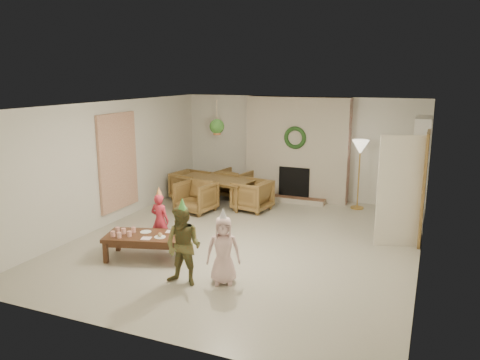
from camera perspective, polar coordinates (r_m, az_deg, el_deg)
The scene contains 56 objects.
floor at distance 8.77m, azimuth 0.81°, elevation -7.41°, with size 7.00×7.00×0.00m, color #B7B29E.
ceiling at distance 8.25m, azimuth 0.86°, elevation 9.12°, with size 7.00×7.00×0.00m, color white.
wall_back at distance 11.69m, azimuth 7.25°, elevation 3.92°, with size 7.00×7.00×0.00m, color silver.
wall_front at distance 5.45m, azimuth -13.10°, elevation -6.56°, with size 7.00×7.00×0.00m, color silver.
wall_left at distance 9.92m, azimuth -15.48°, elevation 1.98°, with size 7.00×7.00×0.00m, color silver.
wall_right at distance 7.85m, azimuth 21.62°, elevation -1.21°, with size 7.00×7.00×0.00m, color silver.
fireplace_mass at distance 11.50m, azimuth 6.98°, elevation 3.78°, with size 2.50×0.40×2.50m, color #561618.
fireplace_hearth at distance 11.42m, azimuth 6.34°, elevation -2.38°, with size 1.60×0.30×0.12m, color #5A2D18.
fireplace_firebox at distance 11.48m, azimuth 6.63°, elevation -0.29°, with size 0.75×0.12×0.75m, color black.
fireplace_wreath at distance 11.24m, azimuth 6.70°, elevation 5.13°, with size 0.54×0.54×0.10m, color #183B16.
floor_lamp_base at distance 11.16m, azimuth 14.03°, elevation -3.27°, with size 0.30×0.30×0.03m, color gold.
floor_lamp_post at distance 10.99m, azimuth 14.23°, elevation 0.36°, with size 0.03×0.03×1.43m, color gold.
floor_lamp_shade at distance 10.87m, azimuth 14.43°, elevation 3.89°, with size 0.38×0.38×0.32m, color beige.
bookshelf_carcass at distance 10.13m, azimuth 21.00°, elevation 0.95°, with size 0.30×1.00×2.20m, color white.
bookshelf_shelf_a at distance 10.27m, azimuth 20.60°, elevation -2.59°, with size 0.30×0.92×0.03m, color white.
bookshelf_shelf_b at distance 10.18m, azimuth 20.77°, elevation -0.42°, with size 0.30×0.92×0.03m, color white.
bookshelf_shelf_c at distance 10.10m, azimuth 20.95°, elevation 1.79°, with size 0.30×0.92×0.03m, color white.
bookshelf_shelf_d at distance 10.04m, azimuth 21.13°, elevation 4.03°, with size 0.30×0.92×0.03m, color white.
books_row_lower at distance 10.10m, azimuth 20.51°, elevation -2.02°, with size 0.20×0.40×0.24m, color maroon.
books_row_mid at distance 10.20m, azimuth 20.73°, elevation 0.42°, with size 0.20×0.44×0.24m, color #274A8F.
books_row_upper at distance 9.98m, azimuth 20.87°, elevation 2.44°, with size 0.20×0.36×0.22m, color #AA7F24.
door_frame at distance 9.07m, azimuth 21.45°, elevation -0.91°, with size 0.05×0.86×2.04m, color brown.
door_leaf at distance 8.72m, azimuth 18.88°, elevation -1.37°, with size 0.05×0.80×2.00m, color beige.
curtain_panel at distance 10.05m, azimuth -14.60°, elevation 2.17°, with size 0.06×1.20×2.00m, color beige.
dining_table at distance 11.12m, azimuth -2.88°, elevation -1.36°, with size 1.80×1.00×0.63m, color brown.
dining_chair_near at distance 10.50m, azimuth -5.38°, elevation -2.06°, with size 0.75×0.77×0.70m, color brown.
dining_chair_far at distance 11.75m, azimuth -0.66°, elevation -0.41°, with size 0.75×0.77×0.70m, color brown.
dining_chair_left at distance 11.58m, azimuth -6.08°, elevation -0.68°, with size 0.75×0.77×0.70m, color brown.
dining_chair_right at distance 10.59m, azimuth 1.49°, elevation -1.88°, with size 0.75×0.77×0.70m, color brown.
hanging_plant_cord at distance 10.17m, azimuth -2.84°, elevation 7.81°, with size 0.01×0.01×0.70m, color tan.
hanging_plant_pot at distance 10.21m, azimuth -2.82°, elevation 5.85°, with size 0.16×0.16×0.12m, color brown.
hanging_plant_foliage at distance 10.19m, azimuth -2.82°, elevation 6.52°, with size 0.32×0.32×0.32m, color #1E4316.
coffee_table_top at distance 8.02m, azimuth -11.28°, elevation -6.73°, with size 1.35×0.67×0.06m, color #4E2E1A.
coffee_table_apron at distance 8.04m, azimuth -11.26°, elevation -7.22°, with size 1.24×0.57×0.08m, color #4E2E1A.
coffee_leg_fl at distance 8.05m, azimuth -16.01°, elevation -8.48°, with size 0.07×0.07×0.35m, color #4E2E1A.
coffee_leg_fr at distance 7.68m, azimuth -7.43°, elevation -9.11°, with size 0.07×0.07×0.35m, color #4E2E1A.
coffee_leg_bl at distance 8.52m, azimuth -14.62°, elevation -7.19°, with size 0.07×0.07×0.35m, color #4E2E1A.
coffee_leg_br at distance 8.18m, azimuth -6.52°, elevation -7.70°, with size 0.07×0.07×0.35m, color #4E2E1A.
cup_a at distance 8.02m, azimuth -15.19°, elevation -6.34°, with size 0.07×0.07×0.09m, color white.
cup_b at distance 8.20m, azimuth -14.67°, elevation -5.88°, with size 0.07×0.07×0.09m, color white.
cup_c at distance 7.93m, azimuth -14.49°, elevation -6.51°, with size 0.07×0.07×0.09m, color white.
cup_d at distance 8.11m, azimuth -13.97°, elevation -6.04°, with size 0.07×0.07×0.09m, color white.
cup_e at distance 7.96m, azimuth -13.29°, elevation -6.38°, with size 0.07×0.07×0.09m, color white.
cup_f at distance 8.14m, azimuth -12.81°, elevation -5.92°, with size 0.07×0.07×0.09m, color white.
plate_a at distance 8.13m, azimuth -11.38°, elevation -6.19°, with size 0.19×0.19×0.01m, color white.
plate_b at distance 7.84m, azimuth -9.70°, elevation -6.84°, with size 0.19×0.19×0.01m, color white.
plate_c at distance 7.97m, azimuth -7.86°, elevation -6.43°, with size 0.19×0.19×0.01m, color white.
food_scoop at distance 7.82m, azimuth -9.71°, elevation -6.56°, with size 0.07×0.07×0.07m, color tan.
napkin_left at distance 7.82m, azimuth -11.34°, elevation -6.96°, with size 0.16×0.16×0.01m, color #E3A7B6.
napkin_right at distance 8.07m, azimuth -8.43°, elevation -6.21°, with size 0.16×0.16×0.01m, color #E3A7B6.
child_red at distance 8.49m, azimuth -9.70°, elevation -4.84°, with size 0.35×0.23×0.97m, color #C2293A.
party_hat_red at distance 8.35m, azimuth -9.84°, elevation -1.41°, with size 0.13×0.13×0.18m, color gold.
child_plaid at distance 6.90m, azimuth -6.90°, elevation -7.99°, with size 0.57×0.45×1.18m, color brown.
party_hat_plaid at distance 6.70m, azimuth -7.04°, elevation -2.93°, with size 0.14×0.14×0.19m, color #53B04B.
child_pink at distance 6.92m, azimuth -2.04°, elevation -8.54°, with size 0.50×0.32×1.02m, color beige.
party_hat_pink at distance 6.74m, azimuth -2.08°, elevation -4.18°, with size 0.13×0.13×0.18m, color silver.
Camera 1 is at (3.06, -7.65, 3.02)m, focal length 35.11 mm.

